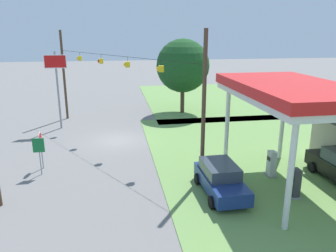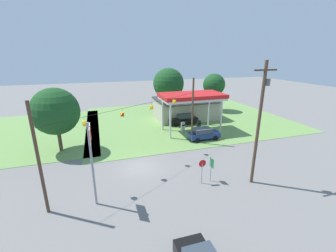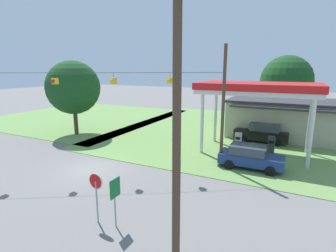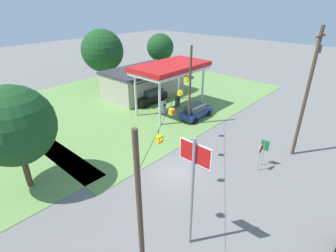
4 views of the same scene
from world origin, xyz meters
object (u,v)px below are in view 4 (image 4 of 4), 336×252
Objects in this scene: utility_pole_main at (308,89)px; car_at_pumps_front at (196,111)px; gas_station_store at (144,82)px; stop_sign_overhead at (194,173)px; fuel_pump_far at (178,102)px; tree_west_verge at (14,126)px; stop_sign_roadside at (260,152)px; car_at_pumps_rear at (151,96)px; gas_station_canopy at (171,68)px; tree_far_back at (160,47)px; route_sign at (264,148)px; tree_behind_station at (102,51)px; fuel_pump_near at (163,108)px.

car_at_pumps_front is at bearing 87.28° from utility_pole_main.
gas_station_store is at bearing 84.37° from utility_pole_main.
car_at_pumps_front is at bearing 35.59° from stop_sign_overhead.
tree_west_verge is (-20.09, -2.01, 4.38)m from fuel_pump_far.
stop_sign_roadside is 0.22× the size of utility_pole_main.
stop_sign_roadside is 10.06m from stop_sign_overhead.
fuel_pump_far is at bearing -114.07° from stop_sign_roadside.
stop_sign_roadside is at bearing 74.09° from car_at_pumps_rear.
gas_station_canopy is 0.85× the size of utility_pole_main.
gas_station_canopy is at bearing 87.55° from car_at_pumps_rear.
stop_sign_overhead is 35.37m from tree_far_back.
gas_station_canopy is at bearing 74.36° from route_sign.
car_at_pumps_rear is 0.63× the size of tree_west_verge.
car_at_pumps_rear is at bearing 90.09° from car_at_pumps_front.
stop_sign_roadside is (-5.14, -18.04, 0.82)m from car_at_pumps_rear.
gas_station_store reaches higher than fuel_pump_far.
gas_station_store is 1.43× the size of tree_west_verge.
gas_station_canopy is at bearing 93.53° from car_at_pumps_front.
car_at_pumps_front is at bearing -93.08° from tree_behind_station.
route_sign is at bearing 77.07° from car_at_pumps_rear.
car_at_pumps_rear is at bearing -95.65° from tree_behind_station.
gas_station_canopy is at bearing -131.46° from tree_far_back.
tree_far_back is at bearing -29.19° from tree_behind_station.
utility_pole_main is at bearing -110.79° from tree_far_back.
stop_sign_roadside reaches higher than car_at_pumps_front.
fuel_pump_near is 17.99m from tree_west_verge.
gas_station_store is 22.03m from route_sign.
car_at_pumps_rear is (-1.81, -3.27, -1.01)m from gas_station_store.
car_at_pumps_front is at bearing 67.58° from route_sign.
tree_far_back is (8.51, -4.76, 0.01)m from tree_behind_station.
route_sign is at bearing -175.07° from stop_sign_roadside.
stop_sign_overhead reaches higher than route_sign.
stop_sign_overhead is at bearing -133.62° from tree_far_back.
fuel_pump_far is at bearing 69.33° from route_sign.
stop_sign_overhead is at bearing -145.34° from car_at_pumps_front.
stop_sign_overhead is 0.89× the size of tree_far_back.
utility_pole_main is 22.88m from tree_west_verge.
fuel_pump_far is 3.97m from car_at_pumps_front.
gas_station_canopy is at bearing 179.94° from fuel_pump_far.
fuel_pump_far is at bearing 0.00° from fuel_pump_near.
car_at_pumps_rear is (-1.21, 3.82, 0.22)m from fuel_pump_far.
route_sign is (-2.58, -14.13, 0.93)m from fuel_pump_near.
fuel_pump_far is 15.13m from route_sign.
utility_pole_main reaches higher than car_at_pumps_rear.
car_at_pumps_rear is 23.76m from stop_sign_overhead.
car_at_pumps_front is 0.51× the size of tree_behind_station.
stop_sign_roadside is 18.68m from tree_west_verge.
gas_station_store is 27.27m from stop_sign_overhead.
tree_west_verge reaches higher than car_at_pumps_front.
gas_station_store is (1.97, 7.09, -3.48)m from gas_station_canopy.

